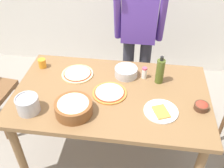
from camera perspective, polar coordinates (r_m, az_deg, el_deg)
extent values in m
plane|color=gray|center=(2.66, -0.15, -14.45)|extent=(8.00, 8.00, 0.00)
cube|color=brown|center=(2.11, -0.18, -2.32)|extent=(1.60, 0.96, 0.04)
cylinder|color=brown|center=(2.32, -20.10, -14.17)|extent=(0.07, 0.07, 0.72)
cylinder|color=brown|center=(2.82, -13.69, -1.50)|extent=(0.07, 0.07, 0.72)
cylinder|color=brown|center=(2.70, 16.41, -4.15)|extent=(0.07, 0.07, 0.72)
cylinder|color=#2D2D38|center=(2.90, 3.52, 2.62)|extent=(0.12, 0.12, 0.85)
cylinder|color=#2D2D38|center=(2.89, 7.08, 2.32)|extent=(0.12, 0.12, 0.85)
cube|color=#56389E|center=(2.55, 6.24, 15.29)|extent=(0.34, 0.20, 0.55)
cylinder|color=#56389E|center=(2.51, 1.23, 15.18)|extent=(0.07, 0.21, 0.55)
cylinder|color=#56389E|center=(2.50, 11.13, 14.39)|extent=(0.07, 0.21, 0.55)
cylinder|color=brown|center=(2.80, -23.18, -8.05)|extent=(0.04, 0.04, 0.45)
cylinder|color=brown|center=(2.99, -19.87, -3.56)|extent=(0.04, 0.04, 0.45)
cylinder|color=brown|center=(2.78, 23.31, -8.62)|extent=(0.04, 0.04, 0.45)
cylinder|color=beige|center=(2.31, -7.70, 2.23)|extent=(0.28, 0.28, 0.01)
cylinder|color=#B22D1E|center=(2.31, -7.71, 2.39)|extent=(0.25, 0.25, 0.00)
cylinder|color=beige|center=(2.30, -7.72, 2.47)|extent=(0.23, 0.23, 0.00)
cylinder|color=#C67A33|center=(2.09, -0.55, -2.01)|extent=(0.28, 0.28, 0.01)
cylinder|color=#B22D1E|center=(2.08, -0.55, -1.84)|extent=(0.25, 0.25, 0.00)
cylinder|color=beige|center=(2.08, -0.56, -1.76)|extent=(0.23, 0.23, 0.00)
cylinder|color=white|center=(1.97, 10.86, -5.96)|extent=(0.26, 0.26, 0.01)
cube|color=#CC8438|center=(1.95, 10.91, -6.12)|extent=(0.15, 0.17, 0.01)
cylinder|color=brown|center=(1.91, -8.55, -5.31)|extent=(0.28, 0.28, 0.10)
ellipsoid|color=beige|center=(1.89, -8.66, -4.44)|extent=(0.25, 0.25, 0.05)
cylinder|color=#B7B7BC|center=(2.26, 3.15, 2.71)|extent=(0.20, 0.20, 0.08)
cylinder|color=#4C2D1E|center=(2.06, 19.33, -4.77)|extent=(0.11, 0.11, 0.04)
ellipsoid|color=#9E3323|center=(2.05, 19.40, -4.52)|extent=(0.10, 0.10, 0.05)
cylinder|color=#47561E|center=(2.18, 10.67, 2.79)|extent=(0.07, 0.07, 0.22)
cylinder|color=black|center=(2.11, 11.07, 5.60)|extent=(0.03, 0.03, 0.04)
cylinder|color=#B7B7BC|center=(2.00, -18.27, -4.44)|extent=(0.17, 0.17, 0.12)
torus|color=#A5A5AD|center=(1.96, -18.64, -3.07)|extent=(0.17, 0.17, 0.01)
cylinder|color=orange|center=(2.45, -15.32, 4.48)|extent=(0.07, 0.07, 0.08)
cylinder|color=white|center=(2.25, 7.22, 2.35)|extent=(0.04, 0.04, 0.09)
cylinder|color=#D84C66|center=(2.22, 7.32, 3.45)|extent=(0.04, 0.04, 0.02)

